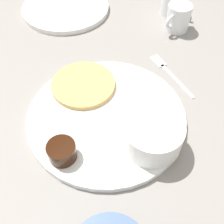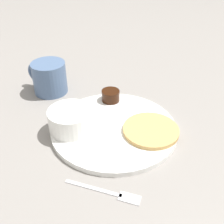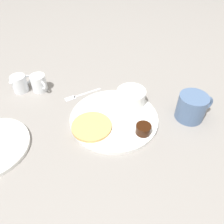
{
  "view_description": "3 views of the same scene",
  "coord_description": "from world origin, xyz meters",
  "views": [
    {
      "loc": [
        0.26,
        0.16,
        0.4
      ],
      "look_at": [
        0.0,
        0.01,
        0.03
      ],
      "focal_mm": 45.0,
      "sensor_mm": 36.0,
      "label": 1
    },
    {
      "loc": [
        -0.49,
        0.12,
        0.4
      ],
      "look_at": [
        0.0,
        0.0,
        0.05
      ],
      "focal_mm": 45.0,
      "sensor_mm": 36.0,
      "label": 2
    },
    {
      "loc": [
        0.24,
        -0.45,
        0.5
      ],
      "look_at": [
        0.0,
        -0.02,
        0.05
      ],
      "focal_mm": 35.0,
      "sensor_mm": 36.0,
      "label": 3
    }
  ],
  "objects": [
    {
      "name": "creamer_pitcher_near",
      "position": [
        -0.32,
        0.01,
        0.03
      ],
      "size": [
        0.08,
        0.06,
        0.06
      ],
      "color": "white",
      "rests_on": "ground_plane"
    },
    {
      "name": "coffee_mug",
      "position": [
        0.21,
        0.13,
        0.04
      ],
      "size": [
        0.1,
        0.1,
        0.09
      ],
      "color": "slate",
      "rests_on": "ground_plane"
    },
    {
      "name": "syrup_cup",
      "position": [
        0.11,
        -0.02,
        0.03
      ],
      "size": [
        0.05,
        0.05,
        0.03
      ],
      "color": "black",
      "rests_on": "plate"
    },
    {
      "name": "bowl",
      "position": [
        0.01,
        0.09,
        0.04
      ],
      "size": [
        0.1,
        0.1,
        0.05
      ],
      "color": "white",
      "rests_on": "plate"
    },
    {
      "name": "fork",
      "position": [
        -0.17,
        0.05,
        0.0
      ],
      "size": [
        0.09,
        0.13,
        0.0
      ],
      "color": "silver",
      "rests_on": "ground_plane"
    },
    {
      "name": "pancake_stack",
      "position": [
        -0.04,
        -0.07,
        0.02
      ],
      "size": [
        0.12,
        0.12,
        0.01
      ],
      "color": "tan",
      "rests_on": "plate"
    },
    {
      "name": "plate",
      "position": [
        0.0,
        0.0,
        0.01
      ],
      "size": [
        0.28,
        0.28,
        0.01
      ],
      "color": "white",
      "rests_on": "ground_plane"
    },
    {
      "name": "butter_ramekin",
      "position": [
        0.03,
        0.1,
        0.03
      ],
      "size": [
        0.04,
        0.04,
        0.04
      ],
      "color": "white",
      "rests_on": "plate"
    },
    {
      "name": "ground_plane",
      "position": [
        0.0,
        0.0,
        0.0
      ],
      "size": [
        4.0,
        4.0,
        0.0
      ],
      "primitive_type": "plane",
      "color": "gray"
    },
    {
      "name": "creamer_pitcher_far",
      "position": [
        -0.38,
        -0.03,
        0.03
      ],
      "size": [
        0.05,
        0.08,
        0.07
      ],
      "color": "white",
      "rests_on": "ground_plane"
    }
  ]
}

